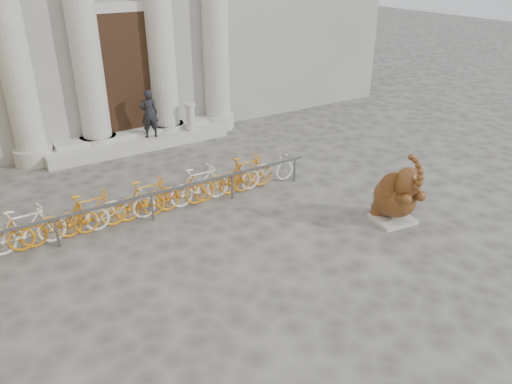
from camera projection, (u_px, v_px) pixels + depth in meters
ground at (315, 296)px, 9.46m from camera, size 80.00×80.00×0.00m
entrance_steps at (139, 142)px, 16.53m from camera, size 6.00×1.20×0.36m
elephant_statue at (396, 196)px, 11.77m from camera, size 1.23×1.42×1.85m
bike_rack at (148, 198)px, 12.08m from camera, size 8.83×0.53×1.00m
pedestrian at (149, 114)px, 16.08m from camera, size 0.63×0.47×1.58m
balustrade_post at (190, 118)px, 16.89m from camera, size 0.38×0.38×0.93m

